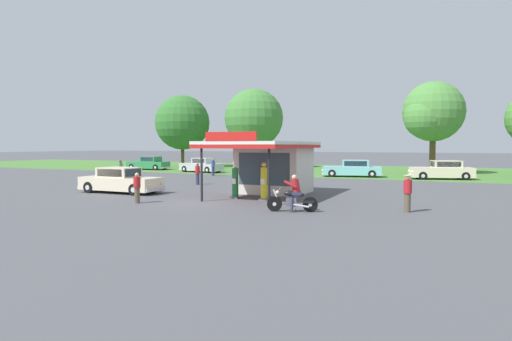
# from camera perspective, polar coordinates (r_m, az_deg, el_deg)

# --- Properties ---
(ground_plane) EXTENTS (300.00, 300.00, 0.00)m
(ground_plane) POSITION_cam_1_polar(r_m,az_deg,el_deg) (21.41, -7.11, -4.23)
(ground_plane) COLOR #4C4C51
(grass_verge_strip) EXTENTS (120.00, 24.00, 0.01)m
(grass_verge_strip) POSITION_cam_1_polar(r_m,az_deg,el_deg) (49.43, 11.38, 0.05)
(grass_verge_strip) COLOR #477A33
(grass_verge_strip) RESTS_ON ground
(service_station_kiosk) EXTENTS (4.56, 7.48, 3.45)m
(service_station_kiosk) POSITION_cam_1_polar(r_m,az_deg,el_deg) (25.14, 2.04, 0.98)
(service_station_kiosk) COLOR silver
(service_station_kiosk) RESTS_ON ground
(gas_pump_nearside) EXTENTS (0.44, 0.44, 1.88)m
(gas_pump_nearside) POSITION_cam_1_polar(r_m,az_deg,el_deg) (22.83, -2.76, -1.57)
(gas_pump_nearside) COLOR slate
(gas_pump_nearside) RESTS_ON ground
(gas_pump_offside) EXTENTS (0.44, 0.44, 1.96)m
(gas_pump_offside) POSITION_cam_1_polar(r_m,az_deg,el_deg) (22.12, 1.06, -1.63)
(gas_pump_offside) COLOR slate
(gas_pump_offside) RESTS_ON ground
(motorcycle_with_rider) EXTENTS (2.08, 0.87, 1.58)m
(motorcycle_with_rider) POSITION_cam_1_polar(r_m,az_deg,el_deg) (18.36, 4.94, -3.43)
(motorcycle_with_rider) COLOR black
(motorcycle_with_rider) RESTS_ON ground
(featured_classic_sedan) EXTENTS (5.17, 1.95, 1.51)m
(featured_classic_sedan) POSITION_cam_1_polar(r_m,az_deg,el_deg) (26.79, -17.45, -1.35)
(featured_classic_sedan) COLOR beige
(featured_classic_sedan) RESTS_ON ground
(parked_car_back_row_far_right) EXTENTS (5.14, 2.66, 1.50)m
(parked_car_back_row_far_right) POSITION_cam_1_polar(r_m,az_deg,el_deg) (45.06, -7.18, 0.63)
(parked_car_back_row_far_right) COLOR #B7B7BC
(parked_car_back_row_far_right) RESTS_ON ground
(parked_car_back_row_far_left) EXTENTS (5.44, 2.75, 1.50)m
(parked_car_back_row_far_left) POSITION_cam_1_polar(r_m,az_deg,el_deg) (39.35, 12.65, 0.19)
(parked_car_back_row_far_left) COLOR #7AC6D1
(parked_car_back_row_far_left) RESTS_ON ground
(parked_car_back_row_centre_left) EXTENTS (5.29, 3.08, 1.55)m
(parked_car_back_row_centre_left) POSITION_cam_1_polar(r_m,az_deg,el_deg) (38.74, 23.37, -0.02)
(parked_car_back_row_centre_left) COLOR beige
(parked_car_back_row_centre_left) RESTS_ON ground
(parked_car_second_row_spare) EXTENTS (5.08, 2.10, 1.51)m
(parked_car_second_row_spare) POSITION_cam_1_polar(r_m,az_deg,el_deg) (51.09, -13.99, 0.88)
(parked_car_second_row_spare) COLOR #2D844C
(parked_car_second_row_spare) RESTS_ON ground
(parked_car_back_row_centre) EXTENTS (5.27, 3.09, 1.52)m
(parked_car_back_row_centre) POSITION_cam_1_polar(r_m,az_deg,el_deg) (41.62, 2.99, 0.44)
(parked_car_back_row_centre) COLOR #7AC6D1
(parked_car_back_row_centre) RESTS_ON ground
(bystander_leaning_by_kiosk) EXTENTS (0.35, 0.35, 1.59)m
(bystander_leaning_by_kiosk) POSITION_cam_1_polar(r_m,az_deg,el_deg) (19.23, 19.39, -2.73)
(bystander_leaning_by_kiosk) COLOR brown
(bystander_leaning_by_kiosk) RESTS_ON ground
(bystander_admiring_sedan) EXTENTS (0.34, 0.34, 1.53)m
(bystander_admiring_sedan) POSITION_cam_1_polar(r_m,az_deg,el_deg) (31.04, -7.72, -0.39)
(bystander_admiring_sedan) COLOR #2D3351
(bystander_admiring_sedan) RESTS_ON ground
(bystander_strolling_foreground) EXTENTS (0.34, 0.34, 1.49)m
(bystander_strolling_foreground) POSITION_cam_1_polar(r_m,az_deg,el_deg) (21.77, -15.43, -2.16)
(bystander_strolling_foreground) COLOR brown
(bystander_strolling_foreground) RESTS_ON ground
(bystander_standing_back_lot) EXTENTS (0.34, 0.34, 1.57)m
(bystander_standing_back_lot) POSITION_cam_1_polar(r_m,az_deg,el_deg) (40.02, -5.70, 0.50)
(bystander_standing_back_lot) COLOR #2D3351
(bystander_standing_back_lot) RESTS_ON ground
(bystander_chatting_near_pumps) EXTENTS (0.35, 0.35, 1.61)m
(bystander_chatting_near_pumps) POSITION_cam_1_polar(r_m,az_deg,el_deg) (36.93, -17.45, 0.18)
(bystander_chatting_near_pumps) COLOR black
(bystander_chatting_near_pumps) RESTS_ON ground
(tree_oak_far_right) EXTENTS (7.25, 7.25, 9.75)m
(tree_oak_far_right) POSITION_cam_1_polar(r_m,az_deg,el_deg) (53.53, -0.21, 6.80)
(tree_oak_far_right) COLOR brown
(tree_oak_far_right) RESTS_ON ground
(tree_oak_right) EXTENTS (5.84, 5.96, 9.01)m
(tree_oak_right) POSITION_cam_1_polar(r_m,az_deg,el_deg) (45.57, 22.14, 7.04)
(tree_oak_right) COLOR brown
(tree_oak_right) RESTS_ON ground
(tree_oak_distant_spare) EXTENTS (6.97, 6.97, 9.18)m
(tree_oak_distant_spare) POSITION_cam_1_polar(r_m,az_deg,el_deg) (56.50, -9.70, 6.25)
(tree_oak_distant_spare) COLOR brown
(tree_oak_distant_spare) RESTS_ON ground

